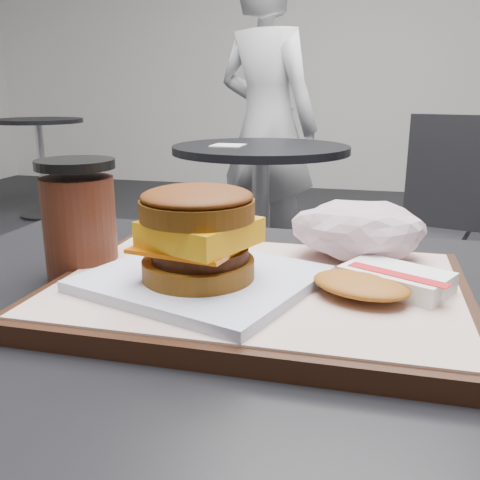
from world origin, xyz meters
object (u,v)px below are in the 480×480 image
crumpled_wrapper (358,230)px  patron (267,127)px  coffee_cup (80,222)px  neighbor_chair (424,219)px  hash_brown (380,282)px  breakfast_sandwich (199,245)px  serving_tray (258,291)px  neighbor_table (260,195)px

crumpled_wrapper → patron: patron is taller
crumpled_wrapper → coffee_cup: bearing=-165.3°
crumpled_wrapper → neighbor_chair: size_ratio=0.16×
hash_brown → coffee_cup: 0.31m
hash_brown → neighbor_chair: neighbor_chair is taller
breakfast_sandwich → serving_tray: bearing=29.9°
coffee_cup → crumpled_wrapper: bearing=14.7°
coffee_cup → neighbor_table: size_ratio=0.17×
serving_tray → hash_brown: size_ratio=2.82×
neighbor_chair → patron: bearing=135.1°
serving_tray → patron: (-0.44, 2.26, 0.00)m
crumpled_wrapper → neighbor_chair: 1.48m
hash_brown → neighbor_chair: (0.18, 1.53, -0.29)m
hash_brown → neighbor_table: size_ratio=0.18×
neighbor_chair → neighbor_table: bearing=171.2°
hash_brown → coffee_cup: bearing=175.2°
crumpled_wrapper → neighbor_table: (-0.43, 1.53, -0.27)m
serving_tray → neighbor_table: size_ratio=0.51×
crumpled_wrapper → breakfast_sandwich: bearing=-137.4°
crumpled_wrapper → neighbor_table: size_ratio=0.18×
neighbor_table → patron: patron is taller
breakfast_sandwich → coffee_cup: bearing=161.4°
serving_tray → breakfast_sandwich: size_ratio=1.63×
patron → breakfast_sandwich: bearing=124.6°
hash_brown → crumpled_wrapper: crumpled_wrapper is taller
coffee_cup → patron: bearing=96.4°
serving_tray → crumpled_wrapper: size_ratio=2.78×
serving_tray → coffee_cup: size_ratio=3.06×
breakfast_sandwich → neighbor_table: bearing=100.1°
coffee_cup → neighbor_table: (-0.15, 1.60, -0.28)m
neighbor_chair → patron: 1.07m
neighbor_table → breakfast_sandwich: bearing=-79.9°
crumpled_wrapper → neighbor_chair: neighbor_chair is taller
neighbor_table → neighbor_chair: (0.63, -0.10, -0.04)m
serving_tray → neighbor_chair: 1.58m
hash_brown → patron: size_ratio=0.09×
breakfast_sandwich → neighbor_chair: 1.62m
neighbor_chair → crumpled_wrapper: bearing=-98.0°
serving_tray → breakfast_sandwich: (-0.05, -0.03, 0.05)m
crumpled_wrapper → coffee_cup: size_ratio=1.10×
neighbor_table → patron: (-0.10, 0.63, 0.23)m
hash_brown → coffee_cup: size_ratio=1.08×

